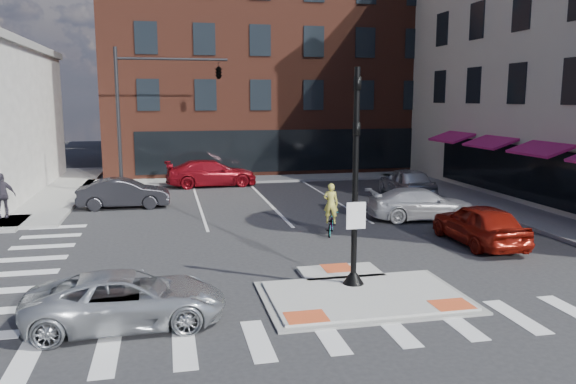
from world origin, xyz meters
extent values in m
plane|color=#28282B|center=(0.00, 0.00, 0.00)|extent=(120.00, 120.00, 0.00)
cube|color=gray|center=(0.00, -0.50, 0.03)|extent=(5.40, 3.60, 0.06)
cube|color=#A8A8A3|center=(0.00, -0.50, 0.06)|extent=(5.00, 3.20, 0.12)
cube|color=#A8A8A3|center=(0.00, 1.60, 0.06)|extent=(2.40, 1.40, 0.12)
cube|color=#DB5026|center=(-1.90, -1.70, 0.12)|extent=(1.00, 0.80, 0.01)
cube|color=#DB5026|center=(1.90, -1.70, 0.12)|extent=(1.00, 0.80, 0.01)
cube|color=#DB5026|center=(0.00, 1.90, 0.12)|extent=(0.90, 0.90, 0.01)
cube|color=gray|center=(-11.00, 20.00, 0.07)|extent=(3.00, 20.00, 0.15)
cube|color=gray|center=(10.80, 10.00, 0.07)|extent=(3.00, 24.00, 0.15)
cube|color=gray|center=(3.00, 22.00, 0.07)|extent=(26.00, 3.00, 0.15)
cube|color=#522519|center=(3.00, 32.00, 7.50)|extent=(24.00, 18.00, 15.00)
cube|color=black|center=(3.00, 23.00, 1.80)|extent=(20.00, 0.12, 2.80)
cube|color=black|center=(12.00, 10.00, 1.70)|extent=(0.12, 16.00, 2.60)
cube|color=#C1196D|center=(11.30, 10.00, 3.05)|extent=(1.46, 3.00, 0.58)
cube|color=#C1196D|center=(11.30, 16.00, 3.05)|extent=(1.46, 3.00, 0.58)
cube|color=slate|center=(-4.00, 52.00, 5.00)|extent=(10.00, 12.00, 10.00)
cube|color=brown|center=(9.00, 54.00, 6.00)|extent=(12.00, 12.00, 12.00)
cone|color=black|center=(0.00, 0.40, 0.34)|extent=(0.60, 0.60, 0.45)
cylinder|color=black|center=(0.00, 0.40, 3.20)|extent=(0.16, 0.16, 5.80)
cube|color=white|center=(0.00, 0.28, 2.10)|extent=(0.55, 0.04, 0.75)
imported|color=black|center=(0.00, 0.40, 5.30)|extent=(0.18, 0.22, 1.10)
imported|color=black|center=(0.00, 0.40, 4.10)|extent=(0.18, 0.22, 1.10)
cylinder|color=black|center=(-7.50, 18.00, 4.00)|extent=(0.20, 0.20, 8.00)
cylinder|color=black|center=(-4.50, 18.00, 7.40)|extent=(6.00, 0.14, 0.14)
imported|color=black|center=(-2.00, 18.00, 6.80)|extent=(0.48, 2.24, 0.90)
imported|color=silver|center=(-6.04, -1.00, 0.64)|extent=(4.63, 2.23, 1.27)
imported|color=maroon|center=(6.01, 3.95, 0.76)|extent=(1.81, 4.49, 1.53)
imported|color=silver|center=(5.89, 8.39, 0.69)|extent=(4.91, 2.34, 1.38)
imported|color=black|center=(-7.10, 13.96, 0.72)|extent=(4.38, 1.60, 1.43)
imported|color=silver|center=(7.60, 13.82, 0.81)|extent=(2.18, 4.88, 1.63)
imported|color=maroon|center=(-2.38, 19.96, 0.79)|extent=(5.59, 2.57, 1.58)
imported|color=#3F3F44|center=(1.17, 6.58, 0.41)|extent=(1.09, 1.67, 0.83)
imported|color=#E5DA51|center=(1.17, 6.58, 1.24)|extent=(0.68, 0.57, 1.59)
imported|color=#332F39|center=(-12.07, 12.00, 1.13)|extent=(1.16, 0.52, 1.96)
camera|label=1|loc=(-5.04, -14.03, 5.27)|focal=35.00mm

